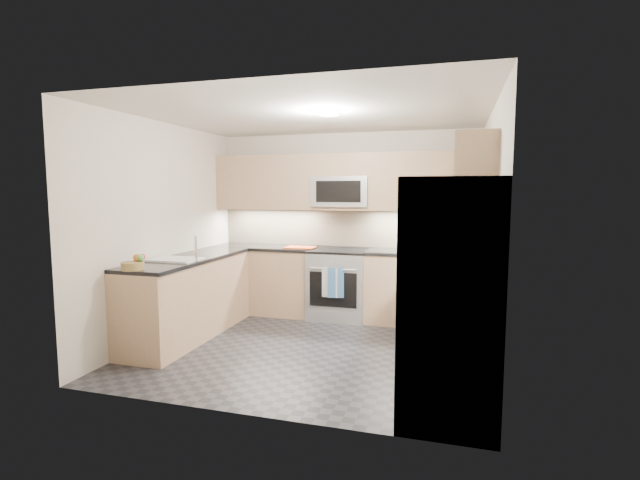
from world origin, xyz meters
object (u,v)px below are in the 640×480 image
(gas_range, at_px, (339,284))
(fruit_basket, at_px, (132,266))
(cutting_board, at_px, (300,247))
(utensil_bowl, at_px, (451,245))
(microwave, at_px, (342,192))
(refrigerator, at_px, (450,299))

(gas_range, xyz_separation_m, fruit_basket, (-1.53, -2.20, 0.52))
(fruit_basket, bearing_deg, gas_range, 55.15)
(cutting_board, height_order, fruit_basket, fruit_basket)
(cutting_board, relative_size, fruit_basket, 1.87)
(utensil_bowl, bearing_deg, cutting_board, -177.07)
(gas_range, bearing_deg, microwave, 90.00)
(gas_range, bearing_deg, refrigerator, -59.12)
(utensil_bowl, relative_size, cutting_board, 0.80)
(microwave, relative_size, cutting_board, 1.91)
(microwave, height_order, refrigerator, microwave)
(gas_range, distance_m, fruit_basket, 2.73)
(gas_range, distance_m, utensil_bowl, 1.55)
(microwave, distance_m, utensil_bowl, 1.59)
(refrigerator, distance_m, cutting_board, 3.09)
(cutting_board, bearing_deg, gas_range, 5.28)
(fruit_basket, bearing_deg, refrigerator, -4.31)
(gas_range, distance_m, microwave, 1.25)
(microwave, bearing_deg, fruit_basket, -123.38)
(microwave, xyz_separation_m, fruit_basket, (-1.53, -2.33, -0.72))
(microwave, height_order, utensil_bowl, microwave)
(refrigerator, xyz_separation_m, fruit_basket, (-2.98, 0.22, 0.08))
(microwave, xyz_separation_m, utensil_bowl, (1.44, -0.07, -0.67))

